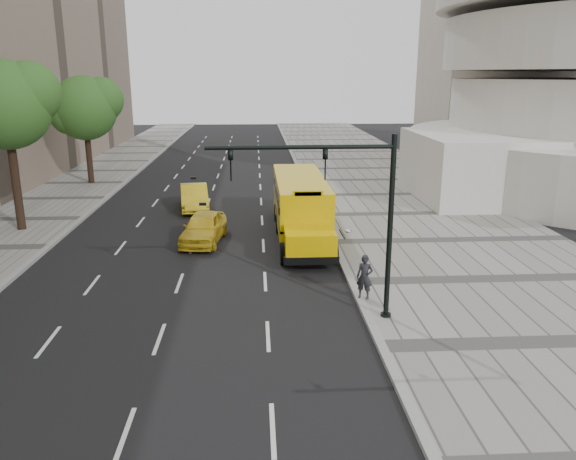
{
  "coord_description": "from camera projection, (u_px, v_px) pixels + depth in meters",
  "views": [
    {
      "loc": [
        2.2,
        -26.67,
        8.23
      ],
      "look_at": [
        3.5,
        -4.0,
        1.9
      ],
      "focal_mm": 35.0,
      "sensor_mm": 36.0,
      "label": 1
    }
  ],
  "objects": [
    {
      "name": "pedestrian",
      "position": [
        365.0,
        277.0,
        20.74
      ],
      "size": [
        0.72,
        0.61,
        1.68
      ],
      "primitive_type": "imported",
      "rotation": [
        0.0,
        0.0,
        -0.41
      ],
      "color": "black",
      "rests_on": "sidewalk_museum"
    },
    {
      "name": "curb_museum",
      "position": [
        333.0,
        243.0,
        28.04
      ],
      "size": [
        0.3,
        140.0,
        0.15
      ],
      "primitive_type": "cube",
      "color": "gray",
      "rests_on": "ground"
    },
    {
      "name": "taxi_near",
      "position": [
        204.0,
        228.0,
        28.24
      ],
      "size": [
        2.39,
        4.7,
        1.53
      ],
      "primitive_type": "imported",
      "rotation": [
        0.0,
        0.0,
        -0.13
      ],
      "color": "gold",
      "rests_on": "ground"
    },
    {
      "name": "taxi_far",
      "position": [
        194.0,
        197.0,
        35.15
      ],
      "size": [
        2.26,
        4.86,
        1.54
      ],
      "primitive_type": "imported",
      "rotation": [
        0.0,
        0.0,
        0.14
      ],
      "color": "gold",
      "rests_on": "ground"
    },
    {
      "name": "sidewalk_museum",
      "position": [
        451.0,
        241.0,
        28.37
      ],
      "size": [
        12.0,
        140.0,
        0.15
      ],
      "primitive_type": "cube",
      "color": "gray",
      "rests_on": "ground"
    },
    {
      "name": "curb_far",
      "position": [
        48.0,
        248.0,
        27.27
      ],
      "size": [
        0.3,
        140.0,
        0.15
      ],
      "primitive_type": "cube",
      "color": "gray",
      "rests_on": "ground"
    },
    {
      "name": "ground",
      "position": [
        213.0,
        246.0,
        27.73
      ],
      "size": [
        140.0,
        140.0,
        0.0
      ],
      "primitive_type": "plane",
      "color": "black",
      "rests_on": "ground"
    },
    {
      "name": "school_bus",
      "position": [
        300.0,
        201.0,
        29.45
      ],
      "size": [
        2.96,
        11.56,
        3.19
      ],
      "color": "#DBAF00",
      "rests_on": "ground"
    },
    {
      "name": "tree_c",
      "position": [
        86.0,
        107.0,
        41.73
      ],
      "size": [
        5.35,
        4.75,
        8.15
      ],
      "color": "black",
      "rests_on": "ground"
    },
    {
      "name": "tree_b",
      "position": [
        7.0,
        104.0,
        28.55
      ],
      "size": [
        5.11,
        4.54,
        8.98
      ],
      "color": "black",
      "rests_on": "ground"
    },
    {
      "name": "traffic_signal",
      "position": [
        349.0,
        206.0,
        18.27
      ],
      "size": [
        6.18,
        0.36,
        6.4
      ],
      "color": "black",
      "rests_on": "ground"
    }
  ]
}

